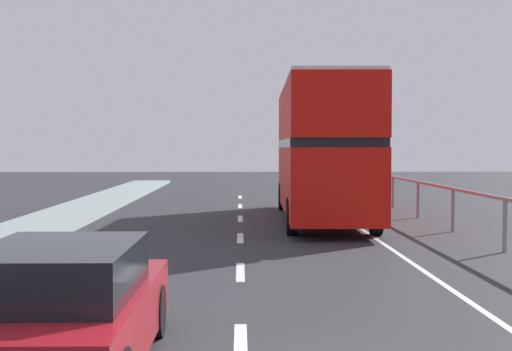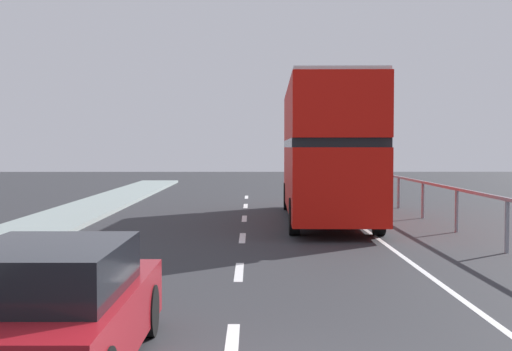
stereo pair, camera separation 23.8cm
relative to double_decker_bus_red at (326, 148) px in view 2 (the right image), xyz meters
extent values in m
cube|color=silver|center=(-2.59, -14.11, -2.31)|extent=(0.16, 2.00, 0.01)
cube|color=silver|center=(-2.59, -9.19, -2.31)|extent=(0.16, 2.00, 0.01)
cube|color=silver|center=(-2.59, -4.27, -2.31)|extent=(0.16, 2.00, 0.01)
cube|color=silver|center=(-2.59, 0.66, -2.31)|extent=(0.16, 2.00, 0.01)
cube|color=silver|center=(-2.59, 5.58, -2.31)|extent=(0.16, 2.00, 0.01)
cube|color=silver|center=(-2.59, 10.50, -2.31)|extent=(0.16, 2.00, 0.01)
cube|color=silver|center=(0.88, -6.86, -2.31)|extent=(0.12, 46.00, 0.01)
cube|color=gray|center=(3.30, -6.86, -1.13)|extent=(0.08, 42.00, 0.08)
cylinder|color=gray|center=(3.30, -6.86, -1.72)|extent=(0.10, 0.10, 1.19)
cylinder|color=gray|center=(3.30, -3.05, -1.72)|extent=(0.10, 0.10, 1.19)
cylinder|color=gray|center=(3.30, 0.77, -1.72)|extent=(0.10, 0.10, 1.19)
cylinder|color=gray|center=(3.30, 4.59, -1.72)|extent=(0.10, 0.10, 1.19)
cylinder|color=gray|center=(3.30, 8.41, -1.72)|extent=(0.10, 0.10, 1.19)
cylinder|color=gray|center=(3.30, 12.23, -1.72)|extent=(0.10, 0.10, 1.19)
cube|color=red|center=(0.00, -0.01, -0.97)|extent=(2.73, 10.67, 1.99)
cube|color=black|center=(0.00, -0.01, 0.15)|extent=(2.74, 10.25, 0.24)
cube|color=red|center=(0.00, -0.01, 1.09)|extent=(2.73, 10.67, 1.64)
cube|color=silver|center=(0.00, -0.01, 1.96)|extent=(2.68, 10.46, 0.10)
cube|color=black|center=(0.14, 5.27, -0.87)|extent=(2.20, 0.10, 1.39)
cube|color=yellow|center=(0.14, 5.27, 1.50)|extent=(1.46, 0.08, 0.28)
cylinder|color=black|center=(-1.01, 3.93, -1.81)|extent=(0.31, 1.01, 1.00)
cylinder|color=black|center=(1.23, 3.86, -1.81)|extent=(0.31, 1.01, 1.00)
cylinder|color=black|center=(-1.22, -3.68, -1.81)|extent=(0.31, 1.01, 1.00)
cylinder|color=black|center=(1.02, -3.74, -1.81)|extent=(0.31, 1.01, 1.00)
cube|color=maroon|center=(-4.43, -15.03, -1.80)|extent=(1.74, 4.10, 0.67)
cube|color=black|center=(-4.43, -15.24, -1.21)|extent=(1.52, 2.26, 0.51)
cylinder|color=black|center=(-5.20, -13.69, -1.99)|extent=(0.20, 0.64, 0.64)
cylinder|color=black|center=(-3.64, -13.69, -1.99)|extent=(0.20, 0.64, 0.64)
camera|label=1|loc=(-2.60, -22.33, 0.03)|focal=49.44mm
camera|label=2|loc=(-2.36, -22.34, 0.03)|focal=49.44mm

